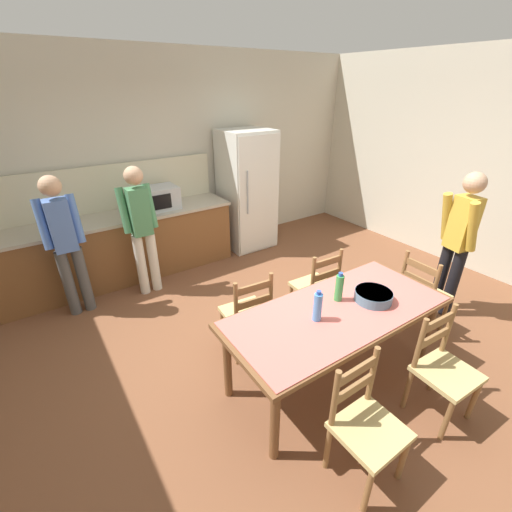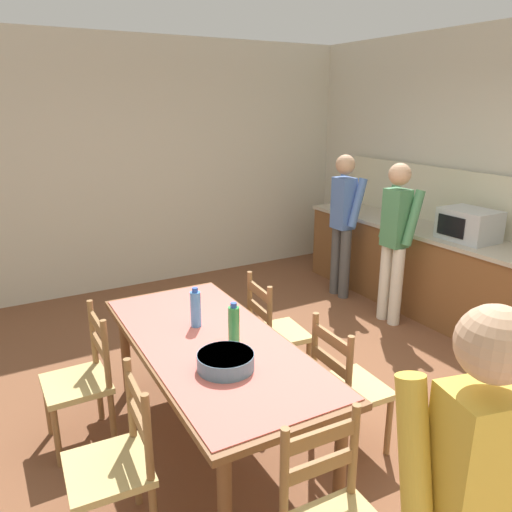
# 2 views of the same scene
# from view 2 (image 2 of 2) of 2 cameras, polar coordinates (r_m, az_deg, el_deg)

# --- Properties ---
(ground_plane) EXTENTS (8.32, 8.32, 0.00)m
(ground_plane) POSITION_cam_2_polar(r_m,az_deg,el_deg) (3.85, 5.14, -17.14)
(ground_plane) COLOR brown
(wall_left) EXTENTS (0.12, 5.20, 2.90)m
(wall_left) POSITION_cam_2_polar(r_m,az_deg,el_deg) (6.18, -12.20, 10.13)
(wall_left) COLOR beige
(wall_left) RESTS_ON ground
(kitchen_counter) EXTENTS (3.04, 0.66, 0.90)m
(kitchen_counter) POSITION_cam_2_polar(r_m,az_deg,el_deg) (5.71, 18.05, -1.20)
(kitchen_counter) COLOR brown
(kitchen_counter) RESTS_ON ground
(counter_splashback) EXTENTS (3.00, 0.03, 0.60)m
(counter_splashback) POSITION_cam_2_polar(r_m,az_deg,el_deg) (5.76, 20.85, 6.36)
(counter_splashback) COLOR beige
(counter_splashback) RESTS_ON kitchen_counter
(microwave) EXTENTS (0.50, 0.39, 0.30)m
(microwave) POSITION_cam_2_polar(r_m,az_deg,el_deg) (5.19, 23.15, 3.30)
(microwave) COLOR #B2B7BC
(microwave) RESTS_ON kitchen_counter
(dining_table) EXTENTS (2.00, 0.90, 0.75)m
(dining_table) POSITION_cam_2_polar(r_m,az_deg,el_deg) (3.19, -5.08, -10.89)
(dining_table) COLOR brown
(dining_table) RESTS_ON ground
(bottle_near_centre) EXTENTS (0.07, 0.07, 0.27)m
(bottle_near_centre) POSITION_cam_2_polar(r_m,az_deg,el_deg) (3.31, -6.91, -5.97)
(bottle_near_centre) COLOR #4C8ED6
(bottle_near_centre) RESTS_ON dining_table
(bottle_off_centre) EXTENTS (0.07, 0.07, 0.27)m
(bottle_off_centre) POSITION_cam_2_polar(r_m,az_deg,el_deg) (3.06, -2.55, -7.87)
(bottle_off_centre) COLOR green
(bottle_off_centre) RESTS_ON dining_table
(serving_bowl) EXTENTS (0.32, 0.32, 0.09)m
(serving_bowl) POSITION_cam_2_polar(r_m,az_deg,el_deg) (2.83, -3.49, -11.80)
(serving_bowl) COLOR slate
(serving_bowl) RESTS_ON dining_table
(chair_side_near_right) EXTENTS (0.44, 0.42, 0.91)m
(chair_side_near_right) POSITION_cam_2_polar(r_m,az_deg,el_deg) (2.78, -15.77, -21.98)
(chair_side_near_right) COLOR olive
(chair_side_near_right) RESTS_ON ground
(chair_side_far_left) EXTENTS (0.46, 0.44, 0.91)m
(chair_side_far_left) POSITION_cam_2_polar(r_m,az_deg,el_deg) (3.95, 2.13, -8.78)
(chair_side_far_left) COLOR olive
(chair_side_far_left) RESTS_ON ground
(chair_side_far_right) EXTENTS (0.44, 0.42, 0.91)m
(chair_side_far_right) POSITION_cam_2_polar(r_m,az_deg,el_deg) (3.31, 10.32, -14.60)
(chair_side_far_right) COLOR olive
(chair_side_far_right) RESTS_ON ground
(chair_side_near_left) EXTENTS (0.42, 0.40, 0.91)m
(chair_side_near_left) POSITION_cam_2_polar(r_m,az_deg,el_deg) (3.52, -19.27, -13.30)
(chair_side_near_left) COLOR olive
(chair_side_near_left) RESTS_ON ground
(person_at_sink) EXTENTS (0.41, 0.28, 1.63)m
(person_at_sink) POSITION_cam_2_polar(r_m,az_deg,el_deg) (5.70, 9.94, 4.22)
(person_at_sink) COLOR #4C4C4C
(person_at_sink) RESTS_ON ground
(person_at_counter) EXTENTS (0.41, 0.28, 1.62)m
(person_at_counter) POSITION_cam_2_polar(r_m,az_deg,el_deg) (5.10, 15.63, 2.27)
(person_at_counter) COLOR silver
(person_at_counter) RESTS_ON ground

